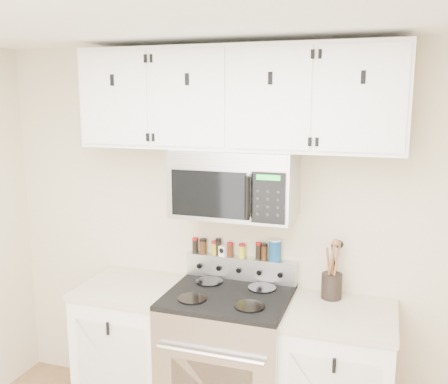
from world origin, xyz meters
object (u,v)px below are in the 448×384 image
microwave (235,183)px  salt_canister (275,250)px  utensil_crock (332,284)px  range (228,362)px

microwave → salt_canister: size_ratio=5.22×
microwave → utensil_crock: size_ratio=2.04×
range → utensil_crock: 0.83m
utensil_crock → microwave: bearing=-172.7°
salt_canister → microwave: bearing=-145.9°
microwave → utensil_crock: 0.87m
microwave → salt_canister: 0.53m
utensil_crock → salt_canister: 0.42m
utensil_crock → range: bearing=-161.4°
utensil_crock → salt_canister: utensil_crock is taller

